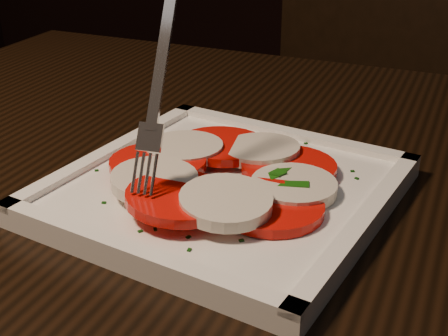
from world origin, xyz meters
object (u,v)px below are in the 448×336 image
chair (338,102)px  plate (224,192)px  table (326,287)px  fork (165,74)px

chair → plate: bearing=-68.8°
table → plate: bearing=-158.3°
table → plate: 0.14m
table → fork: (-0.13, -0.05, 0.21)m
plate → table: bearing=21.7°
plate → fork: (-0.04, -0.02, 0.11)m
table → fork: fork is taller
table → fork: size_ratio=8.29×
chair → table: bearing=-62.7°
chair → fork: (-0.04, -0.89, 0.33)m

